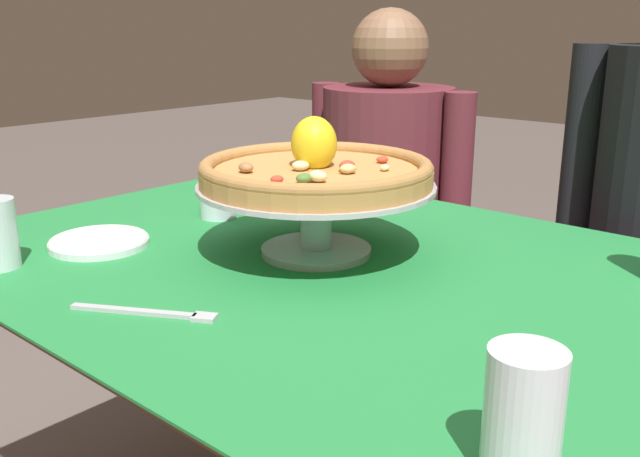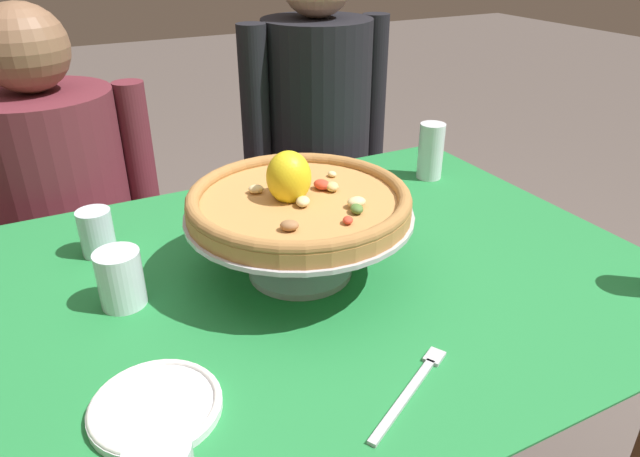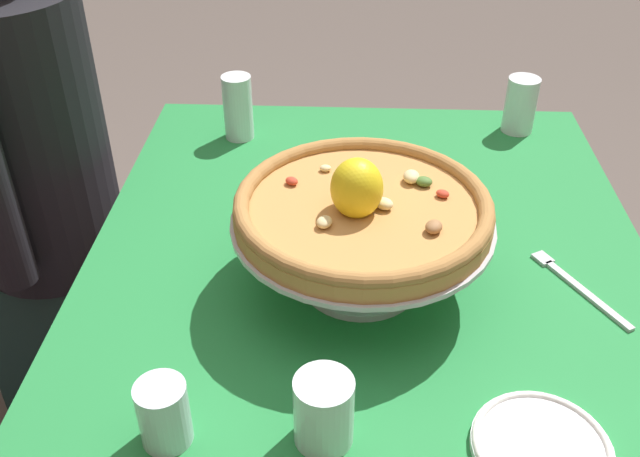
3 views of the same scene
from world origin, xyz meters
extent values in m
cylinder|color=brown|center=(-0.55, 0.39, 0.35)|extent=(0.06, 0.06, 0.71)
cube|color=brown|center=(0.00, 0.00, 0.72)|extent=(1.21, 0.90, 0.02)
cube|color=#237F3D|center=(0.00, 0.00, 0.73)|extent=(1.25, 0.94, 0.00)
cylinder|color=#B7B7C1|center=(-0.01, 0.01, 0.74)|extent=(0.19, 0.19, 0.01)
cylinder|color=#B7B7C1|center=(-0.01, 0.01, 0.80)|extent=(0.05, 0.05, 0.10)
cylinder|color=#B7B7C1|center=(-0.01, 0.01, 0.85)|extent=(0.40, 0.40, 0.01)
cylinder|color=#BC8447|center=(-0.01, 0.01, 0.87)|extent=(0.38, 0.38, 0.03)
torus|color=#A6743E|center=(-0.01, 0.01, 0.89)|extent=(0.38, 0.38, 0.02)
ellipsoid|color=#996B42|center=(-0.07, -0.08, 0.89)|extent=(0.04, 0.03, 0.02)
ellipsoid|color=beige|center=(-0.01, 0.03, 0.89)|extent=(0.03, 0.03, 0.02)
ellipsoid|color=beige|center=(0.06, -0.06, 0.89)|extent=(0.03, 0.03, 0.02)
ellipsoid|color=#4C7533|center=(0.05, -0.08, 0.89)|extent=(0.03, 0.03, 0.01)
ellipsoid|color=beige|center=(0.09, 0.07, 0.89)|extent=(0.02, 0.02, 0.01)
ellipsoid|color=tan|center=(0.06, 0.02, 0.89)|extent=(0.03, 0.03, 0.02)
ellipsoid|color=#C63D28|center=(0.04, 0.03, 0.89)|extent=(0.04, 0.04, 0.02)
ellipsoid|color=beige|center=(-0.06, 0.07, 0.89)|extent=(0.03, 0.03, 0.01)
ellipsoid|color=#C63D28|center=(0.02, -0.10, 0.89)|extent=(0.02, 0.03, 0.01)
ellipsoid|color=#C63D28|center=(0.05, 0.12, 0.89)|extent=(0.03, 0.03, 0.01)
ellipsoid|color=beige|center=(-0.01, -0.02, 0.89)|extent=(0.04, 0.04, 0.02)
ellipsoid|color=beige|center=(-0.03, 0.01, 0.89)|extent=(0.02, 0.02, 0.01)
ellipsoid|color=yellow|center=(-0.02, 0.02, 0.92)|extent=(0.10, 0.10, 0.09)
cylinder|color=silver|center=(-0.31, 0.06, 0.78)|extent=(0.07, 0.07, 0.10)
cylinder|color=silver|center=(-0.31, 0.06, 0.75)|extent=(0.07, 0.07, 0.04)
cylinder|color=white|center=(0.53, -0.33, 0.79)|extent=(0.07, 0.07, 0.12)
cylinder|color=silver|center=(0.53, -0.33, 0.76)|extent=(0.06, 0.06, 0.06)
cylinder|color=silver|center=(-0.32, 0.25, 0.78)|extent=(0.06, 0.06, 0.09)
cylinder|color=silver|center=(-0.32, 0.25, 0.77)|extent=(0.06, 0.06, 0.06)
cylinder|color=white|center=(-0.32, -0.21, 0.74)|extent=(0.17, 0.17, 0.01)
torus|color=white|center=(-0.32, -0.21, 0.75)|extent=(0.17, 0.17, 0.01)
cube|color=#B7B7C1|center=(-0.02, -0.34, 0.74)|extent=(0.16, 0.10, 0.01)
cube|color=#B7B7C1|center=(0.06, -0.29, 0.74)|extent=(0.04, 0.04, 0.01)
cube|color=navy|center=(-0.37, 0.71, 0.21)|extent=(0.29, 0.33, 0.42)
cylinder|color=maroon|center=(-0.37, 0.71, 0.69)|extent=(0.36, 0.36, 0.52)
sphere|color=brown|center=(-0.37, 0.71, 1.05)|extent=(0.20, 0.20, 0.20)
cylinder|color=maroon|center=(-0.58, 0.70, 0.73)|extent=(0.08, 0.08, 0.44)
cylinder|color=maroon|center=(-0.15, 0.72, 0.73)|extent=(0.08, 0.08, 0.44)
cube|color=#1E3833|center=(0.37, 0.69, 0.24)|extent=(0.29, 0.33, 0.48)
cylinder|color=black|center=(0.17, 0.68, 0.82)|extent=(0.08, 0.08, 0.50)
camera|label=1|loc=(0.75, -0.83, 1.11)|focal=39.46mm
camera|label=2|loc=(-0.38, -0.80, 1.29)|focal=32.29mm
camera|label=3|loc=(-0.89, 0.04, 1.46)|focal=39.97mm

